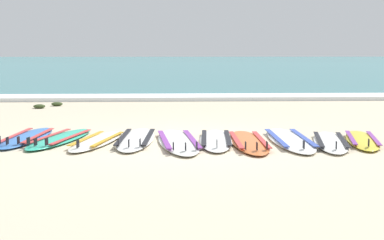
# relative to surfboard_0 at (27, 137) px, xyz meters

# --- Properties ---
(ground_plane) EXTENTS (80.00, 80.00, 0.00)m
(ground_plane) POSITION_rel_surfboard_0_xyz_m (2.63, -0.44, -0.04)
(ground_plane) COLOR beige
(sea) EXTENTS (80.00, 60.00, 0.10)m
(sea) POSITION_rel_surfboard_0_xyz_m (2.63, 36.20, 0.01)
(sea) COLOR teal
(sea) RESTS_ON ground
(wave_foam_strip) EXTENTS (80.00, 1.31, 0.11)m
(wave_foam_strip) POSITION_rel_surfboard_0_xyz_m (2.63, 6.85, 0.02)
(wave_foam_strip) COLOR white
(wave_foam_strip) RESTS_ON ground
(surfboard_0) EXTENTS (0.73, 2.18, 0.18)m
(surfboard_0) POSITION_rel_surfboard_0_xyz_m (0.00, 0.00, 0.00)
(surfboard_0) COLOR #3875CC
(surfboard_0) RESTS_ON ground
(surfboard_1) EXTENTS (1.04, 2.21, 0.18)m
(surfboard_1) POSITION_rel_surfboard_0_xyz_m (0.57, -0.14, -0.00)
(surfboard_1) COLOR #2DB793
(surfboard_1) RESTS_ON ground
(surfboard_2) EXTENTS (0.94, 2.05, 0.18)m
(surfboard_2) POSITION_rel_surfboard_0_xyz_m (1.20, -0.38, -0.00)
(surfboard_2) COLOR silver
(surfboard_2) RESTS_ON ground
(surfboard_3) EXTENTS (0.70, 2.33, 0.18)m
(surfboard_3) POSITION_rel_surfboard_0_xyz_m (1.81, -0.22, -0.00)
(surfboard_3) COLOR white
(surfboard_3) RESTS_ON ground
(surfboard_4) EXTENTS (0.84, 2.48, 0.18)m
(surfboard_4) POSITION_rel_surfboard_0_xyz_m (2.49, -0.47, -0.00)
(surfboard_4) COLOR silver
(surfboard_4) RESTS_ON ground
(surfboard_5) EXTENTS (0.67, 2.16, 0.18)m
(surfboard_5) POSITION_rel_surfboard_0_xyz_m (3.10, -0.36, -0.00)
(surfboard_5) COLOR white
(surfboard_5) RESTS_ON ground
(surfboard_6) EXTENTS (0.58, 2.23, 0.18)m
(surfboard_6) POSITION_rel_surfboard_0_xyz_m (3.60, -0.56, -0.00)
(surfboard_6) COLOR orange
(surfboard_6) RESTS_ON ground
(surfboard_7) EXTENTS (0.63, 2.45, 0.18)m
(surfboard_7) POSITION_rel_surfboard_0_xyz_m (4.29, -0.39, -0.00)
(surfboard_7) COLOR white
(surfboard_7) RESTS_ON ground
(surfboard_8) EXTENTS (0.89, 2.11, 0.18)m
(surfboard_8) POSITION_rel_surfboard_0_xyz_m (4.89, -0.61, -0.00)
(surfboard_8) COLOR white
(surfboard_8) RESTS_ON ground
(surfboard_9) EXTENTS (0.91, 2.00, 0.18)m
(surfboard_9) POSITION_rel_surfboard_0_xyz_m (5.44, -0.47, -0.00)
(surfboard_9) COLOR yellow
(surfboard_9) RESTS_ON ground
(seaweed_clump_near_shoreline) EXTENTS (0.29, 0.23, 0.10)m
(seaweed_clump_near_shoreline) POSITION_rel_surfboard_0_xyz_m (-0.55, 5.17, 0.01)
(seaweed_clump_near_shoreline) COLOR #384723
(seaweed_clump_near_shoreline) RESTS_ON ground
(seaweed_clump_mid_sand) EXTENTS (0.29, 0.24, 0.10)m
(seaweed_clump_mid_sand) POSITION_rel_surfboard_0_xyz_m (-0.87, 4.62, 0.01)
(seaweed_clump_mid_sand) COLOR #384723
(seaweed_clump_mid_sand) RESTS_ON ground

